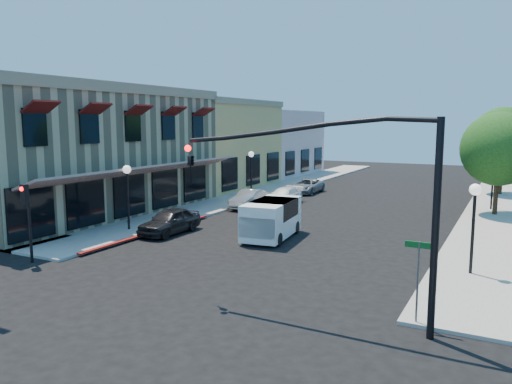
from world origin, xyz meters
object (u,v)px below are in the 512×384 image
at_px(street_tree_a, 499,149).
at_px(lamppost_right_far, 493,170).
at_px(lamppost_left_near, 127,181).
at_px(parked_car_d, 306,186).
at_px(street_name_sign, 418,269).
at_px(white_van, 271,217).
at_px(street_tree_b, 504,138).
at_px(secondary_signal, 27,208).
at_px(parked_car_a, 170,221).
at_px(lamppost_right_near, 474,206).
at_px(signal_mast_arm, 357,185).
at_px(lamppost_left_far, 251,162).
at_px(parked_car_b, 249,199).
at_px(parked_car_c, 284,196).

height_order(street_tree_a, lamppost_right_far, street_tree_a).
height_order(lamppost_left_near, parked_car_d, lamppost_left_near).
bearing_deg(street_name_sign, lamppost_right_far, 87.37).
bearing_deg(parked_car_d, white_van, -74.65).
distance_m(street_tree_a, street_tree_b, 10.01).
relative_size(secondary_signal, parked_car_a, 0.84).
bearing_deg(street_name_sign, lamppost_right_near, 80.22).
bearing_deg(lamppost_left_near, street_tree_b, 54.21).
relative_size(signal_mast_arm, street_name_sign, 3.20).
bearing_deg(street_tree_a, lamppost_left_far, 180.00).
bearing_deg(street_tree_b, lamppost_right_near, -90.72).
relative_size(street_tree_b, parked_car_a, 1.78).
xyz_separation_m(lamppost_left_near, parked_car_b, (2.30, 9.41, -2.11)).
relative_size(street_tree_a, parked_car_c, 1.64).
distance_m(street_tree_b, signal_mast_arm, 30.65).
xyz_separation_m(lamppost_left_far, parked_car_c, (3.70, -2.00, -2.16)).
xyz_separation_m(secondary_signal, lamppost_left_far, (-0.50, 20.59, 0.42)).
relative_size(signal_mast_arm, white_van, 1.78).
xyz_separation_m(signal_mast_arm, parked_car_c, (-10.66, 18.50, -3.51)).
bearing_deg(lamppost_left_far, signal_mast_arm, -55.00).
xyz_separation_m(street_tree_a, white_van, (-9.79, -11.88, -3.09)).
relative_size(street_tree_a, lamppost_right_far, 1.82).
distance_m(lamppost_right_near, parked_car_c, 18.04).
xyz_separation_m(lamppost_left_near, parked_car_c, (3.70, 12.00, -2.16)).
bearing_deg(parked_car_a, lamppost_right_far, 46.96).
height_order(street_tree_a, secondary_signal, street_tree_a).
bearing_deg(parked_car_c, parked_car_d, 97.79).
xyz_separation_m(street_name_sign, white_van, (-8.49, 7.92, -0.59)).
relative_size(street_tree_a, white_van, 1.44).
bearing_deg(lamppost_left_near, parked_car_c, 72.86).
relative_size(lamppost_left_near, parked_car_b, 0.94).
bearing_deg(parked_car_b, parked_car_c, 61.04).
relative_size(lamppost_left_far, parked_car_b, 0.94).
height_order(secondary_signal, parked_car_b, secondary_signal).
distance_m(street_tree_b, secondary_signal, 34.97).
xyz_separation_m(lamppost_right_far, parked_car_a, (-14.70, -15.42, -2.06)).
xyz_separation_m(secondary_signal, street_name_sign, (15.50, 0.79, -0.62)).
bearing_deg(lamppost_left_near, parked_car_b, 76.27).
bearing_deg(street_name_sign, lamppost_left_far, 128.94).
relative_size(street_tree_a, lamppost_left_near, 1.82).
height_order(signal_mast_arm, parked_car_d, signal_mast_arm).
relative_size(street_name_sign, lamppost_right_near, 0.70).
distance_m(lamppost_left_far, parked_car_a, 13.77).
height_order(secondary_signal, parked_car_a, secondary_signal).
height_order(lamppost_right_far, parked_car_a, lamppost_right_far).
relative_size(signal_mast_arm, lamppost_left_far, 2.24).
relative_size(street_name_sign, lamppost_right_far, 0.70).
xyz_separation_m(lamppost_left_far, lamppost_right_near, (17.00, -14.00, 0.00)).
xyz_separation_m(lamppost_left_far, parked_car_b, (2.30, -4.59, -2.11)).
height_order(parked_car_a, parked_car_b, parked_car_a).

